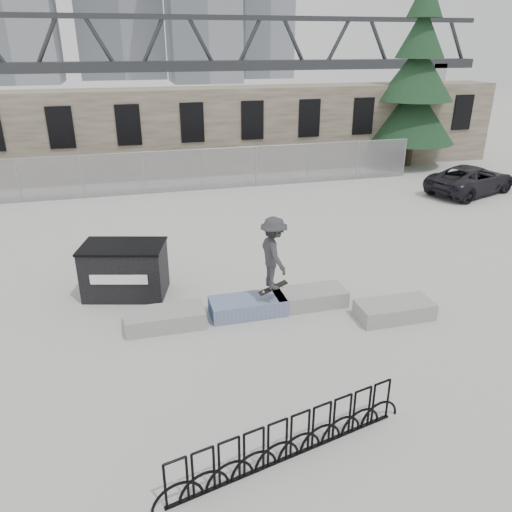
# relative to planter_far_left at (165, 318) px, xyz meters

# --- Properties ---
(ground) EXTENTS (120.00, 120.00, 0.00)m
(ground) POSITION_rel_planter_far_left_xyz_m (2.93, 0.00, -0.24)
(ground) COLOR #B3B3AE
(ground) RESTS_ON ground
(stone_wall) EXTENTS (36.00, 2.58, 4.50)m
(stone_wall) POSITION_rel_planter_far_left_xyz_m (2.93, 16.24, 2.01)
(stone_wall) COLOR brown
(stone_wall) RESTS_ON ground
(chainlink_fence) EXTENTS (22.06, 0.06, 2.02)m
(chainlink_fence) POSITION_rel_planter_far_left_xyz_m (2.93, 12.50, 0.79)
(chainlink_fence) COLOR gray
(chainlink_fence) RESTS_ON ground
(planter_far_left) EXTENTS (2.00, 0.90, 0.45)m
(planter_far_left) POSITION_rel_planter_far_left_xyz_m (0.00, 0.00, 0.00)
(planter_far_left) COLOR #999996
(planter_far_left) RESTS_ON ground
(planter_center_left) EXTENTS (2.00, 0.90, 0.45)m
(planter_center_left) POSITION_rel_planter_far_left_xyz_m (2.19, 0.10, 0.00)
(planter_center_left) COLOR #2D4987
(planter_center_left) RESTS_ON ground
(planter_center_right) EXTENTS (2.00, 0.90, 0.45)m
(planter_center_right) POSITION_rel_planter_far_left_xyz_m (3.95, 0.14, 0.00)
(planter_center_right) COLOR #999996
(planter_center_right) RESTS_ON ground
(planter_offset) EXTENTS (2.00, 0.90, 0.45)m
(planter_offset) POSITION_rel_planter_far_left_xyz_m (5.87, -1.09, 0.00)
(planter_offset) COLOR #999996
(planter_offset) RESTS_ON ground
(dumpster) EXTENTS (2.57, 1.94, 1.51)m
(dumpster) POSITION_rel_planter_far_left_xyz_m (-0.90, 2.10, 0.52)
(dumpster) COLOR black
(dumpster) RESTS_ON ground
(bike_rack) EXTENTS (4.82, 1.17, 0.90)m
(bike_rack) POSITION_rel_planter_far_left_xyz_m (1.66, -5.00, 0.20)
(bike_rack) COLOR black
(bike_rack) RESTS_ON ground
(spruce_tree) EXTENTS (4.87, 4.87, 11.50)m
(spruce_tree) POSITION_rel_planter_far_left_xyz_m (15.49, 14.77, 4.37)
(spruce_tree) COLOR #38281E
(spruce_tree) RESTS_ON ground
(truss_bridge) EXTENTS (70.00, 3.00, 9.80)m
(truss_bridge) POSITION_rel_planter_far_left_xyz_m (12.93, 55.00, 3.89)
(truss_bridge) COLOR #2D3033
(truss_bridge) RESTS_ON ground
(suv) EXTENTS (5.30, 3.76, 1.34)m
(suv) POSITION_rel_planter_far_left_xyz_m (15.33, 8.69, 0.43)
(suv) COLOR black
(suv) RESTS_ON ground
(skateboarder) EXTENTS (0.82, 1.29, 2.07)m
(skateboarder) POSITION_rel_planter_far_left_xyz_m (2.83, -0.10, 1.53)
(skateboarder) COLOR #2F2F32
(skateboarder) RESTS_ON ground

